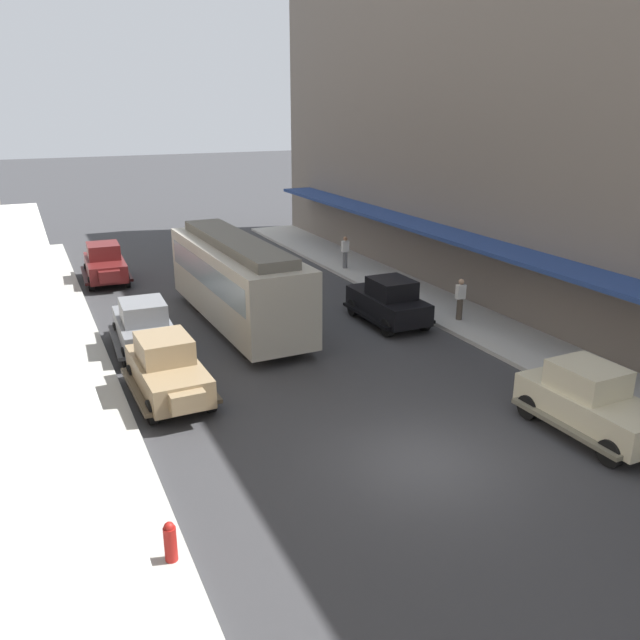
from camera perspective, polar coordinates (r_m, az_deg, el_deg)
ground_plane at (r=16.18m, az=9.18°, el=-12.29°), size 200.00×200.00×0.00m
sidewalk_left at (r=14.01m, az=-18.77°, el=-18.23°), size 3.00×60.00×0.15m
parked_car_0 at (r=19.32m, az=-13.29°, el=-4.12°), size 2.22×4.29×1.84m
parked_car_1 at (r=25.32m, az=6.04°, el=1.76°), size 2.16×4.27×1.84m
parked_car_2 at (r=32.80m, az=-18.42°, el=4.80°), size 2.28×4.31×1.84m
parked_car_3 at (r=23.24m, az=-15.28°, el=-0.38°), size 2.29×4.31×1.84m
parked_car_4 at (r=18.24m, az=22.80°, el=-6.54°), size 2.21×4.29×1.84m
streetcar at (r=24.89m, az=-7.33°, el=3.70°), size 2.75×9.66×3.46m
fire_hydrant at (r=12.92m, az=-13.06°, el=-18.45°), size 0.24×0.24×0.82m
pedestrian_0 at (r=33.25m, az=2.23°, el=6.01°), size 0.36×0.24×1.64m
pedestrian_1 at (r=25.78m, az=12.25°, el=1.84°), size 0.36×0.24×1.64m
pedestrian_2 at (r=29.67m, az=-23.68°, el=2.92°), size 0.36×0.28×1.67m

